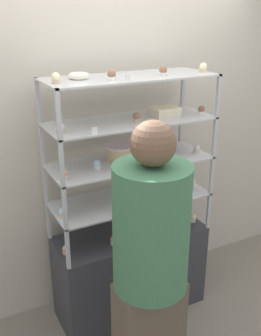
# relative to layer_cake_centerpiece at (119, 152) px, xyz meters

# --- Properties ---
(ground_plane) EXTENTS (20.00, 20.00, 0.00)m
(ground_plane) POSITION_rel_layer_cake_centerpiece_xyz_m (0.06, -0.05, -1.33)
(ground_plane) COLOR gray
(back_wall) EXTENTS (8.00, 0.05, 2.60)m
(back_wall) POSITION_rel_layer_cake_centerpiece_xyz_m (0.06, 0.31, -0.03)
(back_wall) COLOR beige
(back_wall) RESTS_ON ground_plane
(display_base) EXTENTS (1.15, 0.44, 0.70)m
(display_base) POSITION_rel_layer_cake_centerpiece_xyz_m (0.06, -0.05, -0.99)
(display_base) COLOR #333338
(display_base) RESTS_ON ground_plane
(display_riser_lower) EXTENTS (1.15, 0.44, 0.29)m
(display_riser_lower) POSITION_rel_layer_cake_centerpiece_xyz_m (0.06, -0.05, -0.36)
(display_riser_lower) COLOR #B7B7BC
(display_riser_lower) RESTS_ON display_base
(display_riser_middle) EXTENTS (1.15, 0.44, 0.29)m
(display_riser_middle) POSITION_rel_layer_cake_centerpiece_xyz_m (0.06, -0.05, -0.07)
(display_riser_middle) COLOR #B7B7BC
(display_riser_middle) RESTS_ON display_riser_lower
(display_riser_upper) EXTENTS (1.15, 0.44, 0.29)m
(display_riser_upper) POSITION_rel_layer_cake_centerpiece_xyz_m (0.06, -0.05, 0.22)
(display_riser_upper) COLOR #B7B7BC
(display_riser_upper) RESTS_ON display_riser_middle
(display_riser_top) EXTENTS (1.15, 0.44, 0.29)m
(display_riser_top) POSITION_rel_layer_cake_centerpiece_xyz_m (0.06, -0.05, 0.51)
(display_riser_top) COLOR #B7B7BC
(display_riser_top) RESTS_ON display_riser_upper
(layer_cake_centerpiece) EXTENTS (0.19, 0.19, 0.10)m
(layer_cake_centerpiece) POSITION_rel_layer_cake_centerpiece_xyz_m (0.00, 0.00, 0.00)
(layer_cake_centerpiece) COLOR #DBBC84
(layer_cake_centerpiece) RESTS_ON display_riser_middle
(sheet_cake_frosted) EXTENTS (0.19, 0.15, 0.07)m
(sheet_cake_frosted) POSITION_rel_layer_cake_centerpiece_xyz_m (0.31, -0.08, 0.27)
(sheet_cake_frosted) COLOR beige
(sheet_cake_frosted) RESTS_ON display_riser_upper
(cupcake_0) EXTENTS (0.05, 0.05, 0.07)m
(cupcake_0) POSITION_rel_layer_cake_centerpiece_xyz_m (-0.46, -0.09, -0.61)
(cupcake_0) COLOR #CCB28C
(cupcake_0) RESTS_ON display_base
(cupcake_1) EXTENTS (0.05, 0.05, 0.07)m
(cupcake_1) POSITION_rel_layer_cake_centerpiece_xyz_m (-0.12, -0.14, -0.61)
(cupcake_1) COLOR white
(cupcake_1) RESTS_ON display_base
(cupcake_2) EXTENTS (0.05, 0.05, 0.07)m
(cupcake_2) POSITION_rel_layer_cake_centerpiece_xyz_m (0.24, -0.14, -0.61)
(cupcake_2) COLOR beige
(cupcake_2) RESTS_ON display_base
(cupcake_3) EXTENTS (0.05, 0.05, 0.07)m
(cupcake_3) POSITION_rel_layer_cake_centerpiece_xyz_m (0.58, -0.14, -0.61)
(cupcake_3) COLOR beige
(cupcake_3) RESTS_ON display_base
(price_tag_0) EXTENTS (0.04, 0.00, 0.04)m
(price_tag_0) POSITION_rel_layer_cake_centerpiece_xyz_m (0.19, -0.26, -0.62)
(price_tag_0) COLOR white
(price_tag_0) RESTS_ON display_base
(cupcake_4) EXTENTS (0.06, 0.06, 0.07)m
(cupcake_4) POSITION_rel_layer_cake_centerpiece_xyz_m (-0.47, -0.11, -0.31)
(cupcake_4) COLOR #CCB28C
(cupcake_4) RESTS_ON display_riser_lower
(cupcake_5) EXTENTS (0.06, 0.06, 0.07)m
(cupcake_5) POSITION_rel_layer_cake_centerpiece_xyz_m (0.06, -0.14, -0.31)
(cupcake_5) COLOR #CCB28C
(cupcake_5) RESTS_ON display_riser_lower
(cupcake_6) EXTENTS (0.06, 0.06, 0.07)m
(cupcake_6) POSITION_rel_layer_cake_centerpiece_xyz_m (0.57, -0.09, -0.31)
(cupcake_6) COLOR beige
(cupcake_6) RESTS_ON display_riser_lower
(price_tag_1) EXTENTS (0.04, 0.00, 0.04)m
(price_tag_1) POSITION_rel_layer_cake_centerpiece_xyz_m (0.45, -0.26, -0.32)
(price_tag_1) COLOR white
(price_tag_1) RESTS_ON display_riser_lower
(cupcake_7) EXTENTS (0.05, 0.05, 0.06)m
(cupcake_7) POSITION_rel_layer_cake_centerpiece_xyz_m (-0.46, -0.16, -0.02)
(cupcake_7) COLOR beige
(cupcake_7) RESTS_ON display_riser_middle
(cupcake_8) EXTENTS (0.05, 0.05, 0.06)m
(cupcake_8) POSITION_rel_layer_cake_centerpiece_xyz_m (-0.21, -0.10, -0.02)
(cupcake_8) COLOR white
(cupcake_8) RESTS_ON display_riser_middle
(cupcake_9) EXTENTS (0.05, 0.05, 0.06)m
(cupcake_9) POSITION_rel_layer_cake_centerpiece_xyz_m (0.34, -0.14, -0.02)
(cupcake_9) COLOR white
(cupcake_9) RESTS_ON display_riser_middle
(cupcake_10) EXTENTS (0.05, 0.05, 0.06)m
(cupcake_10) POSITION_rel_layer_cake_centerpiece_xyz_m (0.57, -0.14, -0.02)
(cupcake_10) COLOR beige
(cupcake_10) RESTS_ON display_riser_middle
(price_tag_2) EXTENTS (0.04, 0.00, 0.04)m
(price_tag_2) POSITION_rel_layer_cake_centerpiece_xyz_m (0.14, -0.26, -0.03)
(price_tag_2) COLOR white
(price_tag_2) RESTS_ON display_riser_middle
(cupcake_11) EXTENTS (0.05, 0.05, 0.06)m
(cupcake_11) POSITION_rel_layer_cake_centerpiece_xyz_m (-0.46, -0.14, 0.27)
(cupcake_11) COLOR #CCB28C
(cupcake_11) RESTS_ON display_riser_upper
(cupcake_12) EXTENTS (0.05, 0.05, 0.06)m
(cupcake_12) POSITION_rel_layer_cake_centerpiece_xyz_m (0.07, -0.12, 0.27)
(cupcake_12) COLOR #CCB28C
(cupcake_12) RESTS_ON display_riser_upper
(cupcake_13) EXTENTS (0.05, 0.05, 0.06)m
(cupcake_13) POSITION_rel_layer_cake_centerpiece_xyz_m (0.58, -0.15, 0.27)
(cupcake_13) COLOR white
(cupcake_13) RESTS_ON display_riser_upper
(price_tag_3) EXTENTS (0.04, 0.00, 0.04)m
(price_tag_3) POSITION_rel_layer_cake_centerpiece_xyz_m (-0.29, -0.26, 0.26)
(price_tag_3) COLOR white
(price_tag_3) RESTS_ON display_riser_upper
(cupcake_14) EXTENTS (0.05, 0.05, 0.06)m
(cupcake_14) POSITION_rel_layer_cake_centerpiece_xyz_m (-0.46, -0.11, 0.56)
(cupcake_14) COLOR #CCB28C
(cupcake_14) RESTS_ON display_riser_top
(cupcake_15) EXTENTS (0.05, 0.05, 0.06)m
(cupcake_15) POSITION_rel_layer_cake_centerpiece_xyz_m (-0.12, -0.16, 0.56)
(cupcake_15) COLOR white
(cupcake_15) RESTS_ON display_riser_top
(cupcake_16) EXTENTS (0.05, 0.05, 0.06)m
(cupcake_16) POSITION_rel_layer_cake_centerpiece_xyz_m (0.25, -0.15, 0.56)
(cupcake_16) COLOR beige
(cupcake_16) RESTS_ON display_riser_top
(cupcake_17) EXTENTS (0.05, 0.05, 0.06)m
(cupcake_17) POSITION_rel_layer_cake_centerpiece_xyz_m (0.59, -0.13, 0.56)
(cupcake_17) COLOR #CCB28C
(cupcake_17) RESTS_ON display_riser_top
(price_tag_4) EXTENTS (0.04, 0.00, 0.04)m
(price_tag_4) POSITION_rel_layer_cake_centerpiece_xyz_m (-0.07, -0.26, 0.55)
(price_tag_4) COLOR white
(price_tag_4) RESTS_ON display_riser_top
(donut_glazed) EXTENTS (0.13, 0.13, 0.04)m
(donut_glazed) POSITION_rel_layer_cake_centerpiece_xyz_m (-0.28, -0.02, 0.55)
(donut_glazed) COLOR #EFE5CC
(donut_glazed) RESTS_ON display_riser_top
(customer_figure) EXTENTS (0.41, 0.41, 1.77)m
(customer_figure) POSITION_rel_layer_cake_centerpiece_xyz_m (-0.20, -0.79, -0.39)
(customer_figure) COLOR brown
(customer_figure) RESTS_ON ground_plane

